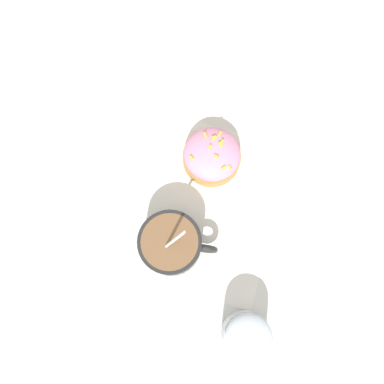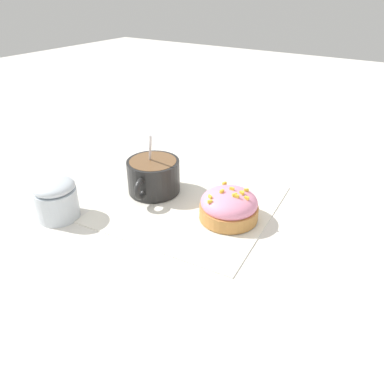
{
  "view_description": "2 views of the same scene",
  "coord_description": "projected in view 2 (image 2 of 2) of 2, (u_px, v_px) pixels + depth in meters",
  "views": [
    {
      "loc": [
        -0.12,
        -0.05,
        0.58
      ],
      "look_at": [
        0.01,
        0.0,
        0.03
      ],
      "focal_mm": 35.0,
      "sensor_mm": 36.0,
      "label": 1
    },
    {
      "loc": [
        0.3,
        -0.44,
        0.33
      ],
      "look_at": [
        0.01,
        -0.01,
        0.03
      ],
      "focal_mm": 35.0,
      "sensor_mm": 36.0,
      "label": 2
    }
  ],
  "objects": [
    {
      "name": "coffee_cup",
      "position": [
        153.0,
        175.0,
        0.64
      ],
      "size": [
        0.09,
        0.11,
        0.11
      ],
      "color": "black",
      "rests_on": "paper_napkin"
    },
    {
      "name": "sugar_bowl",
      "position": [
        56.0,
        198.0,
        0.58
      ],
      "size": [
        0.07,
        0.07,
        0.07
      ],
      "color": "silver",
      "rests_on": "ground_plane"
    },
    {
      "name": "paper_napkin",
      "position": [
        190.0,
        203.0,
        0.62
      ],
      "size": [
        0.29,
        0.29,
        0.0
      ],
      "color": "white",
      "rests_on": "ground_plane"
    },
    {
      "name": "ground_plane",
      "position": [
        190.0,
        204.0,
        0.63
      ],
      "size": [
        3.0,
        3.0,
        0.0
      ],
      "primitive_type": "plane",
      "color": "silver"
    },
    {
      "name": "frosted_pastry",
      "position": [
        229.0,
        206.0,
        0.57
      ],
      "size": [
        0.09,
        0.09,
        0.05
      ],
      "color": "#C18442",
      "rests_on": "paper_napkin"
    }
  ]
}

